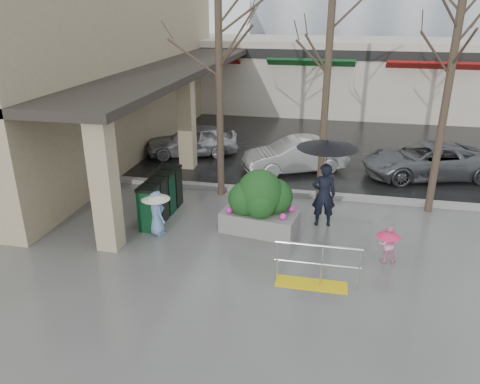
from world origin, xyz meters
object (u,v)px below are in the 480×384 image
at_px(tree_midwest, 330,28).
at_px(woman, 325,172).
at_px(child_blue, 156,208).
at_px(planter, 260,202).
at_px(child_pink, 388,241).
at_px(car_a, 192,140).
at_px(handrail, 315,270).
at_px(car_c, 427,160).
at_px(car_b, 295,155).
at_px(news_boxes, 161,197).
at_px(tree_west, 219,33).
at_px(tree_mideast, 455,44).

height_order(tree_midwest, woman, tree_midwest).
height_order(child_blue, planter, planter).
distance_m(child_pink, car_a, 10.26).
relative_size(handrail, woman, 0.76).
height_order(car_a, car_c, same).
distance_m(child_blue, car_c, 10.07).
bearing_deg(car_a, car_b, 55.01).
bearing_deg(news_boxes, car_b, 56.21).
relative_size(car_b, car_c, 0.84).
height_order(woman, car_c, woman).
xyz_separation_m(tree_west, car_a, (-2.21, 3.91, -4.45)).
xyz_separation_m(news_boxes, car_a, (-0.93, 5.98, -0.01)).
bearing_deg(car_a, news_boxes, -11.37).
height_order(planter, car_a, planter).
relative_size(handrail, child_blue, 1.52).
distance_m(planter, car_a, 7.42).
xyz_separation_m(tree_mideast, car_a, (-8.71, 3.91, -4.23)).
bearing_deg(news_boxes, planter, -4.67).
height_order(child_blue, car_c, car_c).
bearing_deg(tree_west, car_b, 52.19).
bearing_deg(handrail, tree_mideast, 56.81).
xyz_separation_m(woman, planter, (-1.67, -0.74, -0.75)).
bearing_deg(child_pink, planter, -24.65).
height_order(tree_midwest, car_c, tree_midwest).
bearing_deg(tree_mideast, child_blue, -157.30).
xyz_separation_m(handrail, planter, (-1.65, 2.41, 0.48)).
relative_size(tree_midwest, planter, 3.21).
distance_m(handrail, woman, 3.38).
bearing_deg(tree_mideast, child_pink, -113.91).
height_order(woman, child_pink, woman).
xyz_separation_m(car_a, car_c, (9.08, -0.77, 0.00)).
distance_m(planter, car_c, 7.57).
bearing_deg(news_boxes, handrail, -29.03).
distance_m(tree_midwest, woman, 3.99).
height_order(child_pink, child_blue, child_blue).
relative_size(tree_midwest, news_boxes, 3.05).
relative_size(tree_mideast, car_c, 1.43).
xyz_separation_m(tree_midwest, news_boxes, (-4.47, -2.06, -4.60)).
relative_size(tree_mideast, car_b, 1.70).
bearing_deg(handrail, car_c, 66.16).
xyz_separation_m(tree_mideast, child_pink, (-1.50, -3.38, -4.30)).
height_order(handrail, tree_midwest, tree_midwest).
height_order(tree_midwest, tree_mideast, tree_midwest).
height_order(child_blue, car_a, car_a).
bearing_deg(tree_midwest, tree_mideast, -0.00).
distance_m(planter, news_boxes, 3.01).
xyz_separation_m(tree_west, car_b, (2.15, 2.77, -4.45)).
distance_m(handrail, planter, 2.96).
bearing_deg(child_blue, car_c, -97.30).
relative_size(tree_midwest, car_c, 1.54).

